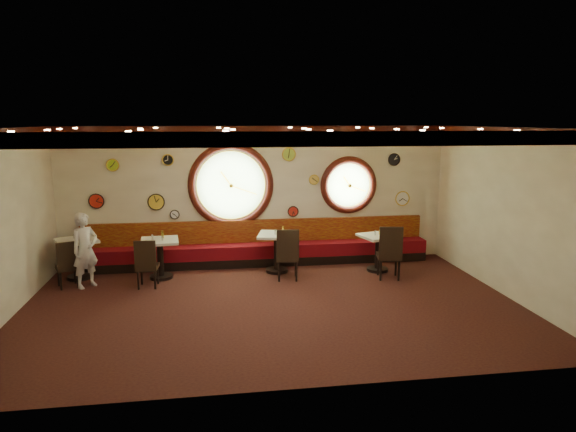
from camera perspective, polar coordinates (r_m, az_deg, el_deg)
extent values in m
cube|color=black|center=(9.52, -1.73, -9.87)|extent=(9.00, 6.00, 0.00)
cube|color=gold|center=(8.92, -1.85, 9.78)|extent=(9.00, 6.00, 0.02)
cube|color=beige|center=(12.03, -3.47, 2.32)|extent=(9.00, 0.02, 3.20)
cube|color=beige|center=(6.19, 1.50, -5.58)|extent=(9.00, 0.02, 3.20)
cube|color=beige|center=(9.66, -29.34, -1.07)|extent=(0.02, 6.00, 3.20)
cube|color=beige|center=(10.59, 23.18, 0.35)|extent=(0.02, 6.00, 3.20)
cube|color=#390F0A|center=(11.85, -3.53, 9.53)|extent=(9.00, 0.10, 0.18)
cube|color=#390F0A|center=(6.00, 1.48, 8.54)|extent=(9.00, 0.10, 0.18)
cube|color=#390F0A|center=(10.42, 23.55, 8.54)|extent=(0.10, 6.00, 0.18)
cube|color=black|center=(12.06, -3.27, -4.94)|extent=(8.00, 0.55, 0.20)
cube|color=#5D0811|center=(12.00, -3.28, -3.79)|extent=(8.00, 0.55, 0.30)
cube|color=#640B07|center=(12.12, -3.40, -1.70)|extent=(8.00, 0.10, 0.55)
cylinder|color=#9ECC7A|center=(11.95, -6.35, 3.43)|extent=(1.66, 0.02, 1.66)
torus|color=#390F0A|center=(11.94, -6.35, 3.42)|extent=(1.98, 0.18, 1.98)
torus|color=gold|center=(11.91, -6.34, 3.40)|extent=(1.61, 0.03, 1.61)
cylinder|color=#9ECC7A|center=(12.38, 6.73, 3.44)|extent=(1.10, 0.02, 1.10)
torus|color=#390F0A|center=(12.37, 6.75, 3.43)|extent=(1.38, 0.18, 1.38)
torus|color=gold|center=(12.34, 6.79, 3.41)|extent=(1.09, 0.03, 1.09)
cylinder|color=#A1D029|center=(12.05, -18.90, 5.38)|extent=(0.26, 0.03, 0.26)
cylinder|color=red|center=(12.15, 0.56, 0.52)|extent=(0.24, 0.03, 0.24)
cylinder|color=red|center=(12.22, -20.52, 1.56)|extent=(0.32, 0.03, 0.32)
cylinder|color=black|center=(11.89, -13.20, 6.09)|extent=(0.24, 0.03, 0.24)
cylinder|color=white|center=(12.04, -12.48, 0.16)|extent=(0.20, 0.03, 0.20)
cylinder|color=white|center=(12.81, 12.58, 1.92)|extent=(0.34, 0.03, 0.34)
cylinder|color=gold|center=(12.02, -14.44, 1.52)|extent=(0.36, 0.03, 0.36)
cylinder|color=gold|center=(12.13, 2.91, 4.07)|extent=(0.22, 0.03, 0.22)
cylinder|color=black|center=(12.62, 11.69, 6.17)|extent=(0.28, 0.03, 0.28)
cylinder|color=#A4C83E|center=(11.98, 0.10, 6.88)|extent=(0.30, 0.03, 0.30)
cylinder|color=black|center=(11.89, -22.15, -6.29)|extent=(0.49, 0.49, 0.07)
cylinder|color=black|center=(11.79, -22.28, -4.47)|extent=(0.13, 0.13, 0.78)
cube|color=white|center=(11.70, -22.42, -2.54)|extent=(1.03, 1.03, 0.06)
cylinder|color=black|center=(11.37, -13.90, -6.56)|extent=(0.48, 0.48, 0.07)
cylinder|color=black|center=(11.27, -13.99, -4.69)|extent=(0.13, 0.13, 0.77)
cube|color=white|center=(11.17, -14.08, -2.70)|extent=(0.83, 0.83, 0.06)
cylinder|color=black|center=(11.50, -1.25, -6.04)|extent=(0.50, 0.50, 0.07)
cylinder|color=black|center=(11.40, -1.25, -4.14)|extent=(0.14, 0.14, 0.79)
cube|color=white|center=(11.30, -1.26, -2.12)|extent=(0.94, 0.94, 0.06)
cylinder|color=black|center=(11.74, 9.90, -5.86)|extent=(0.47, 0.47, 0.06)
cylinder|color=black|center=(11.64, 9.96, -4.10)|extent=(0.13, 0.13, 0.75)
cube|color=white|center=(11.55, 10.02, -2.23)|extent=(0.91, 0.91, 0.05)
cube|color=black|center=(11.30, -23.33, -5.28)|extent=(0.53, 0.53, 0.07)
cube|color=black|center=(11.06, -23.29, -4.01)|extent=(0.39, 0.21, 0.53)
cube|color=black|center=(10.76, -15.33, -5.47)|extent=(0.45, 0.45, 0.07)
cube|color=black|center=(10.51, -15.59, -4.12)|extent=(0.42, 0.08, 0.55)
cube|color=black|center=(10.88, -0.05, -4.66)|extent=(0.52, 0.52, 0.08)
cube|color=black|center=(10.59, -0.02, -3.15)|extent=(0.47, 0.11, 0.61)
cube|color=black|center=(11.14, 11.14, -4.38)|extent=(0.57, 0.57, 0.08)
cube|color=black|center=(10.85, 11.38, -2.84)|extent=(0.49, 0.15, 0.63)
cylinder|color=silver|center=(11.80, -22.66, -2.07)|extent=(0.04, 0.04, 0.10)
cylinder|color=silver|center=(11.17, -14.84, -2.29)|extent=(0.04, 0.04, 0.11)
cylinder|color=silver|center=(11.28, -1.43, -1.75)|extent=(0.03, 0.03, 0.09)
cylinder|color=#BCBDC1|center=(11.51, 9.66, -1.85)|extent=(0.04, 0.04, 0.11)
cylinder|color=silver|center=(11.64, -22.04, -2.21)|extent=(0.03, 0.03, 0.09)
cylinder|color=#B9B8BD|center=(11.06, -13.78, -2.40)|extent=(0.04, 0.04, 0.10)
cylinder|color=silver|center=(11.19, -1.41, -1.81)|extent=(0.04, 0.04, 0.11)
cylinder|color=silver|center=(11.57, 10.36, -1.85)|extent=(0.03, 0.03, 0.09)
cylinder|color=gold|center=(11.74, -22.13, -1.99)|extent=(0.04, 0.04, 0.14)
cylinder|color=gold|center=(11.24, -13.77, -2.01)|extent=(0.05, 0.05, 0.17)
cylinder|color=gold|center=(11.38, -0.54, -1.50)|extent=(0.05, 0.05, 0.15)
cylinder|color=gold|center=(11.61, 10.17, -1.64)|extent=(0.05, 0.05, 0.16)
imported|color=silver|center=(11.07, -21.61, -3.55)|extent=(0.65, 0.65, 1.53)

